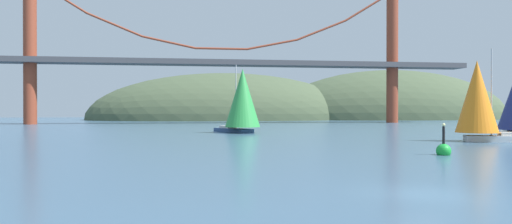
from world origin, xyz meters
name	(u,v)px	position (x,y,z in m)	size (l,w,h in m)	color
ground_plane	(422,194)	(0.00, 0.00, 0.00)	(360.00, 360.00, 0.00)	#385670
headland_right	(392,119)	(60.00, 135.00, 0.00)	(80.20, 44.00, 32.28)	#425138
headland_center	(226,119)	(5.00, 135.00, 0.00)	(85.87, 44.00, 29.06)	#425138
suspension_bridge	(222,59)	(0.00, 95.00, 14.90)	(119.97, 6.00, 32.24)	brown
sailboat_orange_sail	(478,99)	(21.43, 28.77, 4.51)	(8.15, 5.49, 9.79)	white
sailboat_green_sail	(242,99)	(-0.92, 50.52, 4.78)	(7.13, 9.42, 9.82)	navy
channel_buoy	(444,150)	(9.83, 15.44, 0.37)	(1.10, 1.10, 2.64)	green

